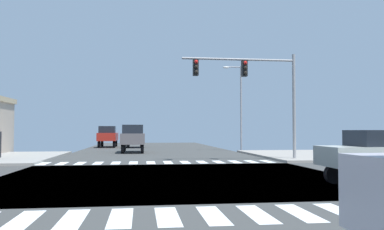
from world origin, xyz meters
TOP-DOWN VIEW (x-y plane):
  - ground at (0.00, 0.00)m, footprint 90.00×90.00m
  - sidewalk_corner_ne at (13.00, 12.00)m, footprint 12.00×12.00m
  - crosswalk_near at (-0.25, -7.30)m, footprint 13.50×2.00m
  - crosswalk_far at (-0.25, 7.30)m, footprint 13.50×2.00m
  - traffic_signal_mast at (5.41, 7.75)m, footprint 7.16×0.55m
  - street_lamp at (7.52, 19.46)m, footprint 1.78×0.32m
  - suv_nearside_1 at (-2.00, 18.18)m, footprint 1.96×4.60m
  - sedan_middle_3 at (-2.00, 28.11)m, footprint 1.80×4.30m
  - pickup_inner_2 at (-5.00, 29.33)m, footprint 2.00×5.10m

SIDE VIEW (x-z plane):
  - ground at x=0.00m, z-range -0.05..0.00m
  - crosswalk_near at x=-0.25m, z-range 0.00..0.01m
  - crosswalk_far at x=-0.25m, z-range 0.00..0.01m
  - sidewalk_corner_ne at x=13.00m, z-range 0.00..0.14m
  - sedan_middle_3 at x=-2.00m, z-range 0.18..2.06m
  - pickup_inner_2 at x=-5.00m, z-range 0.12..2.47m
  - suv_nearside_1 at x=-2.00m, z-range 0.22..2.56m
  - street_lamp at x=7.52m, z-range 0.78..8.57m
  - traffic_signal_mast at x=5.41m, z-range 1.61..8.25m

